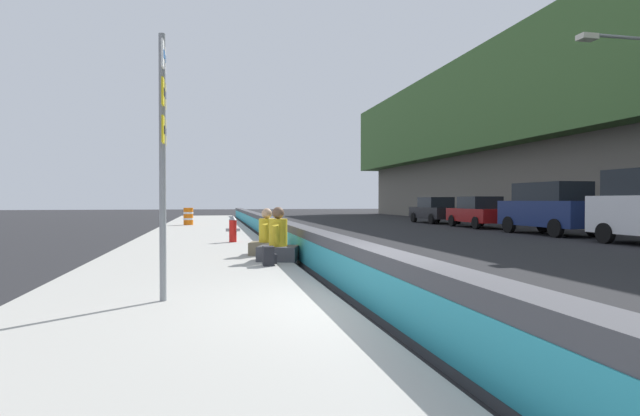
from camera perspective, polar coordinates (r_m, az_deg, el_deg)
name	(u,v)px	position (r m, az deg, el deg)	size (l,w,h in m)	color
ground_plane	(382,314)	(6.84, 7.01, -11.81)	(160.00, 160.00, 0.00)	#232326
sidewalk_strip	(173,319)	(6.48, -16.26, -11.92)	(80.00, 4.40, 0.14)	#A8A59E
jersey_barrier	(382,282)	(6.75, 6.98, -8.30)	(76.00, 0.45, 0.85)	#47474C
route_sign_post	(163,146)	(7.16, -17.33, 6.71)	(0.44, 0.09, 3.60)	gray
fire_hydrant	(233,228)	(16.68, -9.82, -2.28)	(0.26, 0.46, 0.88)	red
seated_person_foreground	(278,244)	(11.46, -4.75, -4.04)	(0.97, 1.05, 1.21)	#424247
seated_person_middle	(267,240)	(12.74, -6.03, -3.62)	(0.88, 0.98, 1.16)	#706651
backpack	(269,256)	(10.62, -5.79, -5.44)	(0.32, 0.28, 0.40)	#232328
construction_barrel	(188,216)	(28.83, -14.66, -0.91)	(0.54, 0.54, 0.95)	orange
street_lamp	(637,115)	(22.15, 32.21, 8.91)	(0.44, 3.06, 7.60)	#9E9EA3
parked_car_third	(550,208)	(24.14, 24.52, 0.04)	(4.87, 2.21, 2.28)	navy
parked_car_fourth	(479,212)	(29.01, 17.50, -0.43)	(4.57, 2.09, 1.71)	maroon
parked_car_midline	(435,210)	(34.00, 12.87, -0.23)	(4.51, 1.96, 1.71)	black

